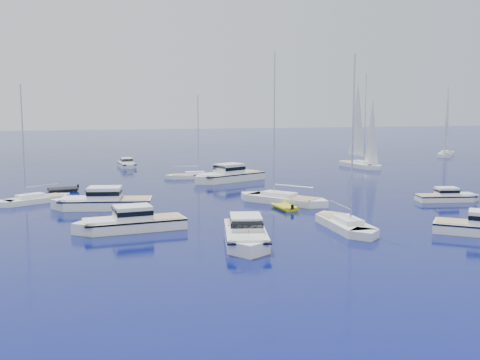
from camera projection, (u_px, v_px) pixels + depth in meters
The scene contains 15 objects.
ground at pixel (366, 260), 39.91m from camera, with size 400.00×400.00×0.00m, color #09125D.
motor_cruiser_left at pixel (246, 243), 44.80m from camera, with size 3.16×10.31×2.71m, color silver, non-canonical shape.
motor_cruiser_centre at pixel (131, 230), 49.22m from camera, with size 3.11×10.16×2.67m, color silver, non-canonical shape.
motor_cruiser_far_r at pixel (448, 201), 63.70m from camera, with size 2.27×7.43×1.95m, color white, non-canonical shape.
motor_cruiser_far_l at pixel (103, 208), 59.23m from camera, with size 3.33×10.88×2.86m, color white, non-canonical shape.
motor_cruiser_distant at pixel (228, 181), 79.85m from camera, with size 3.56×11.63×3.05m, color white, non-canonical shape.
motor_cruiser_horizon at pixel (127, 167), 97.51m from camera, with size 2.25×7.34×1.93m, color white, non-canonical shape.
sailboat_fore at pixel (345, 229), 49.69m from camera, with size 2.69×10.35×15.22m, color silver, non-canonical shape.
sailboat_mid_r at pixel (283, 203), 62.47m from camera, with size 2.95×11.34×16.68m, color white, non-canonical shape.
sailboat_mid_l at pixel (34, 203), 62.64m from camera, with size 2.32×8.92×13.11m, color white, non-canonical shape.
sailboat_centre at pixel (193, 178), 82.85m from camera, with size 2.16×8.33×12.24m, color white, non-canonical shape.
sailboat_sails_r at pixel (360, 167), 96.86m from camera, with size 2.84×10.92×16.06m, color white, non-canonical shape.
sailboat_sails_far at pixel (446, 156), 117.61m from camera, with size 2.56×9.83×14.45m, color white, non-canonical shape.
tender_yellow at pixel (285, 209), 58.86m from camera, with size 1.91×3.45×0.95m, color #C3C70B, non-canonical shape.
tender_grey_far at pixel (63, 191), 70.67m from camera, with size 2.00×3.64×0.95m, color black, non-canonical shape.
Camera 1 is at (-17.92, -35.51, 10.73)m, focal length 43.53 mm.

